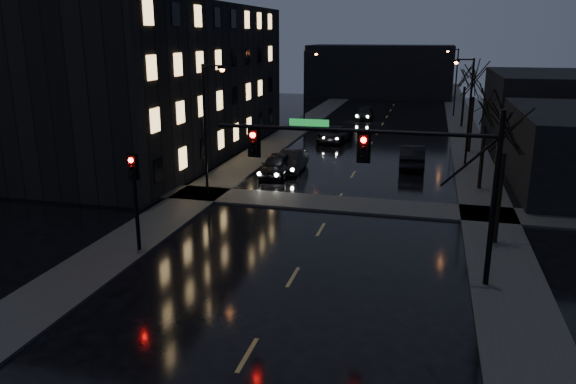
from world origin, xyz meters
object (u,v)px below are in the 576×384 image
Objects in this scene: lead_car at (412,156)px; oncoming_car_a at (276,165)px; oncoming_car_b at (291,161)px; oncoming_car_c at (334,134)px; oncoming_car_d at (364,113)px.

oncoming_car_a is at bearing 27.98° from lead_car.
oncoming_car_b is at bearing 20.83° from lead_car.
oncoming_car_c reaches higher than oncoming_car_d.
oncoming_car_d is 24.67m from lead_car.
oncoming_car_a reaches higher than oncoming_car_d.
oncoming_car_d is (1.01, 15.03, -0.01)m from oncoming_car_c.
oncoming_car_c is 1.06× the size of oncoming_car_d.
oncoming_car_b is 27.38m from oncoming_car_d.
lead_car is at bearing 22.10° from oncoming_car_b.
lead_car is (9.15, 5.17, 0.06)m from oncoming_car_a.
oncoming_car_c is at bearing 79.39° from oncoming_car_a.
oncoming_car_c is 1.00× the size of lead_car.
lead_car reaches higher than oncoming_car_d.
lead_car is at bearing -78.61° from oncoming_car_d.
lead_car reaches higher than oncoming_car_a.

